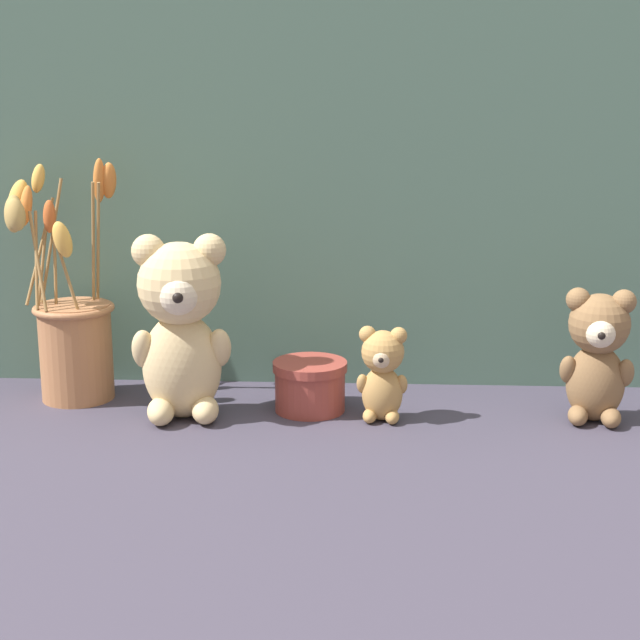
{
  "coord_description": "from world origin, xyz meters",
  "views": [
    {
      "loc": [
        0.06,
        -1.23,
        0.44
      ],
      "look_at": [
        0.0,
        0.02,
        0.13
      ],
      "focal_mm": 55.0,
      "sensor_mm": 36.0,
      "label": 1
    }
  ],
  "objects_px": {
    "teddy_bear_small": "(382,372)",
    "decorative_tin_tall": "(310,386)",
    "teddy_bear_large": "(181,323)",
    "teddy_bear_medium": "(598,353)",
    "flower_vase": "(72,330)"
  },
  "relations": [
    {
      "from": "decorative_tin_tall",
      "to": "teddy_bear_small",
      "type": "bearing_deg",
      "value": -18.74
    },
    {
      "from": "teddy_bear_small",
      "to": "decorative_tin_tall",
      "type": "distance_m",
      "value": 0.11
    },
    {
      "from": "teddy_bear_large",
      "to": "teddy_bear_medium",
      "type": "relative_size",
      "value": 1.38
    },
    {
      "from": "flower_vase",
      "to": "decorative_tin_tall",
      "type": "relative_size",
      "value": 3.33
    },
    {
      "from": "flower_vase",
      "to": "decorative_tin_tall",
      "type": "distance_m",
      "value": 0.34
    },
    {
      "from": "teddy_bear_large",
      "to": "teddy_bear_medium",
      "type": "xyz_separation_m",
      "value": [
        0.54,
        0.01,
        -0.04
      ]
    },
    {
      "from": "teddy_bear_large",
      "to": "teddy_bear_small",
      "type": "height_order",
      "value": "teddy_bear_large"
    },
    {
      "from": "teddy_bear_medium",
      "to": "teddy_bear_small",
      "type": "height_order",
      "value": "teddy_bear_medium"
    },
    {
      "from": "teddy_bear_medium",
      "to": "teddy_bear_small",
      "type": "distance_m",
      "value": 0.28
    },
    {
      "from": "teddy_bear_medium",
      "to": "decorative_tin_tall",
      "type": "distance_m",
      "value": 0.38
    },
    {
      "from": "decorative_tin_tall",
      "to": "teddy_bear_medium",
      "type": "bearing_deg",
      "value": -3.74
    },
    {
      "from": "teddy_bear_large",
      "to": "flower_vase",
      "type": "height_order",
      "value": "flower_vase"
    },
    {
      "from": "teddy_bear_large",
      "to": "teddy_bear_medium",
      "type": "distance_m",
      "value": 0.55
    },
    {
      "from": "teddy_bear_small",
      "to": "teddy_bear_medium",
      "type": "bearing_deg",
      "value": 1.72
    },
    {
      "from": "teddy_bear_large",
      "to": "decorative_tin_tall",
      "type": "xyz_separation_m",
      "value": [
        0.17,
        0.03,
        -0.09
      ]
    }
  ]
}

